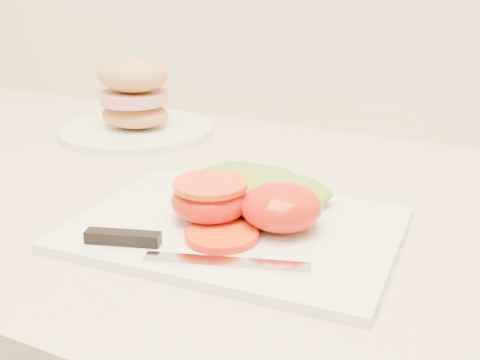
% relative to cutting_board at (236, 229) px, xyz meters
% --- Properties ---
extents(cutting_board, '(0.34, 0.25, 0.01)m').
position_rel_cutting_board_xyz_m(cutting_board, '(0.00, 0.00, 0.00)').
color(cutting_board, white).
rests_on(cutting_board, counter).
extents(tomato_half_dome, '(0.08, 0.08, 0.05)m').
position_rel_cutting_board_xyz_m(tomato_half_dome, '(0.04, 0.01, 0.03)').
color(tomato_half_dome, red).
rests_on(tomato_half_dome, cutting_board).
extents(tomato_half_cut, '(0.08, 0.08, 0.04)m').
position_rel_cutting_board_xyz_m(tomato_half_cut, '(-0.03, 0.00, 0.03)').
color(tomato_half_cut, red).
rests_on(tomato_half_cut, cutting_board).
extents(tomato_slice_0, '(0.07, 0.07, 0.01)m').
position_rel_cutting_board_xyz_m(tomato_slice_0, '(0.00, -0.03, 0.01)').
color(tomato_slice_0, '#E45119').
rests_on(tomato_slice_0, cutting_board).
extents(lettuce_leaf_0, '(0.15, 0.10, 0.03)m').
position_rel_cutting_board_xyz_m(lettuce_leaf_0, '(-0.02, 0.07, 0.02)').
color(lettuce_leaf_0, '#5F9E29').
rests_on(lettuce_leaf_0, cutting_board).
extents(lettuce_leaf_1, '(0.12, 0.09, 0.02)m').
position_rel_cutting_board_xyz_m(lettuce_leaf_1, '(0.02, 0.07, 0.02)').
color(lettuce_leaf_1, '#5F9E29').
rests_on(lettuce_leaf_1, cutting_board).
extents(knife, '(0.22, 0.07, 0.01)m').
position_rel_cutting_board_xyz_m(knife, '(-0.03, -0.08, 0.01)').
color(knife, silver).
rests_on(knife, cutting_board).
extents(sandwich_plate, '(0.24, 0.24, 0.12)m').
position_rel_cutting_board_xyz_m(sandwich_plate, '(-0.31, 0.25, 0.04)').
color(sandwich_plate, white).
rests_on(sandwich_plate, counter).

